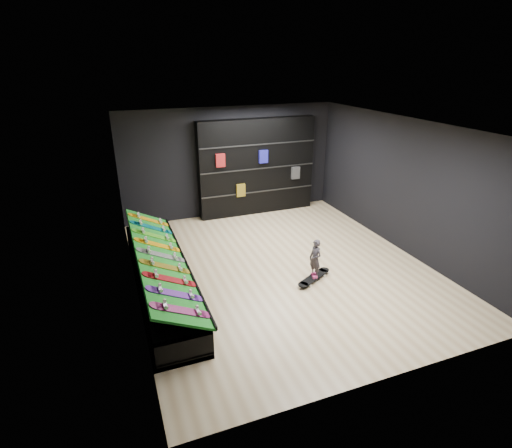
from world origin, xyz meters
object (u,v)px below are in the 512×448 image
object	(u,v)px
back_shelving	(257,167)
child	(315,266)
display_rack	(161,278)
floor_skateboard	(314,278)

from	to	relation	value
back_shelving	child	distance (m)	4.21
back_shelving	display_rack	bearing A→B (deg)	-134.49
display_rack	back_shelving	size ratio (longest dim) A/B	1.35
child	floor_skateboard	bearing A→B (deg)	78.36
display_rack	floor_skateboard	bearing A→B (deg)	-14.45
display_rack	back_shelving	xyz separation A→B (m)	(3.26, 3.32, 1.09)
display_rack	child	bearing A→B (deg)	-14.45
display_rack	child	xyz separation A→B (m)	(2.94, -0.76, 0.08)
child	back_shelving	bearing A→B (deg)	163.92
floor_skateboard	child	xyz separation A→B (m)	(-0.00, 0.00, 0.28)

